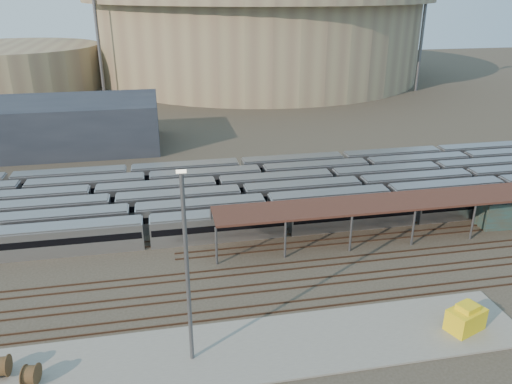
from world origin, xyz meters
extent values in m
plane|color=#383026|center=(0.00, 0.00, 0.00)|extent=(420.00, 420.00, 0.00)
cube|color=gray|center=(-5.00, -15.00, 0.10)|extent=(50.00, 9.00, 0.20)
cube|color=#A2A2A6|center=(2.48, 8.00, 1.80)|extent=(112.00, 2.90, 3.60)
cube|color=#A2A2A6|center=(0.58, 12.20, 1.80)|extent=(112.00, 2.90, 3.60)
cube|color=#A2A2A6|center=(-2.27, 16.40, 1.80)|extent=(112.00, 2.90, 3.60)
cube|color=#A2A2A6|center=(-5.45, 20.60, 1.80)|extent=(112.00, 2.90, 3.60)
cube|color=#A2A2A6|center=(2.50, 24.80, 1.80)|extent=(112.00, 2.90, 3.60)
cube|color=#A2A2A6|center=(-0.48, 29.00, 1.80)|extent=(112.00, 2.90, 3.60)
cylinder|color=#57575C|center=(-8.00, 1.30, 2.50)|extent=(0.30, 0.30, 5.00)
cylinder|color=#57575C|center=(-8.00, 6.70, 2.50)|extent=(0.30, 0.30, 5.00)
cylinder|color=#57575C|center=(0.57, 1.30, 2.50)|extent=(0.30, 0.30, 5.00)
cylinder|color=#57575C|center=(0.57, 6.70, 2.50)|extent=(0.30, 0.30, 5.00)
cylinder|color=#57575C|center=(9.14, 1.30, 2.50)|extent=(0.30, 0.30, 5.00)
cylinder|color=#57575C|center=(9.14, 6.70, 2.50)|extent=(0.30, 0.30, 5.00)
cylinder|color=#57575C|center=(17.71, 1.30, 2.50)|extent=(0.30, 0.30, 5.00)
cylinder|color=#57575C|center=(17.71, 6.70, 2.50)|extent=(0.30, 0.30, 5.00)
cylinder|color=#57575C|center=(26.29, 1.30, 2.50)|extent=(0.30, 0.30, 5.00)
cylinder|color=#57575C|center=(26.29, 6.70, 2.50)|extent=(0.30, 0.30, 5.00)
cylinder|color=#57575C|center=(34.86, 6.70, 2.50)|extent=(0.30, 0.30, 5.00)
cube|color=#361E16|center=(22.00, 4.00, 5.15)|extent=(60.00, 6.00, 0.30)
cube|color=#4C3323|center=(0.00, -1.75, 0.09)|extent=(170.00, 0.12, 0.18)
cube|color=#4C3323|center=(0.00, -0.25, 0.09)|extent=(170.00, 0.12, 0.18)
cube|color=#4C3323|center=(0.00, -5.75, 0.09)|extent=(170.00, 0.12, 0.18)
cube|color=#4C3323|center=(0.00, -4.25, 0.09)|extent=(170.00, 0.12, 0.18)
cube|color=#4C3323|center=(0.00, -9.75, 0.09)|extent=(170.00, 0.12, 0.18)
cube|color=#4C3323|center=(0.00, -8.25, 0.09)|extent=(170.00, 0.12, 0.18)
cylinder|color=gray|center=(25.00, 140.00, 14.00)|extent=(116.00, 116.00, 28.00)
cylinder|color=gray|center=(-60.00, 130.00, 7.00)|extent=(56.00, 56.00, 14.00)
cube|color=#1E232D|center=(-35.00, 55.00, 5.00)|extent=(42.00, 20.00, 10.00)
cylinder|color=#57575C|center=(-30.00, 110.00, 18.00)|extent=(1.00, 1.00, 36.00)
cylinder|color=#57575C|center=(70.00, 100.00, 18.00)|extent=(1.00, 1.00, 36.00)
cylinder|color=#57575C|center=(-10.00, 160.00, 18.00)|extent=(1.00, 1.00, 36.00)
cylinder|color=brown|center=(-25.83, -15.69, 1.11)|extent=(1.36, 1.99, 1.83)
cylinder|color=brown|center=(-28.50, -14.19, 1.16)|extent=(1.17, 1.98, 1.93)
cylinder|color=#57575C|center=(-12.25, -15.15, 9.15)|extent=(0.36, 0.36, 17.90)
cube|color=#FFF2CC|center=(-12.25, -15.15, 18.20)|extent=(0.80, 0.31, 0.20)
cube|color=yellow|center=(14.34, -16.16, 1.33)|extent=(4.17, 3.38, 2.26)
camera|label=1|loc=(-13.56, -51.80, 31.30)|focal=35.00mm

